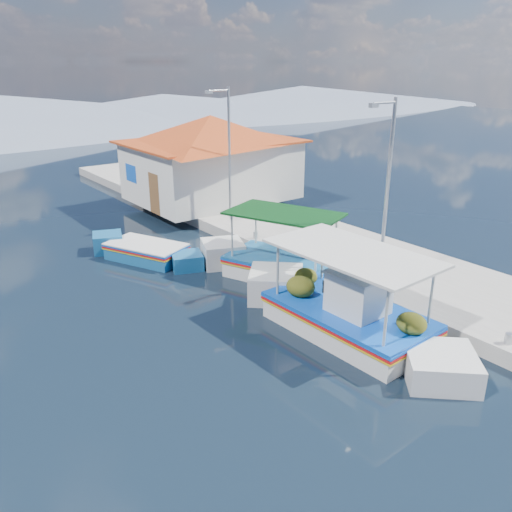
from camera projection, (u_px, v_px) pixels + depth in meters
ground at (324, 358)px, 13.97m from camera, size 160.00×160.00×0.00m
quay at (324, 246)px, 21.70m from camera, size 5.00×44.00×0.50m
bollards at (299, 253)px, 19.81m from camera, size 0.20×17.20×0.30m
main_caique at (345, 315)px, 15.17m from camera, size 2.69×8.66×2.85m
caique_green_canopy at (282, 266)px, 19.16m from camera, size 3.94×6.85×2.76m
caique_blue_hull at (146, 253)px, 20.93m from camera, size 3.14×5.17×1.01m
harbor_building at (212, 156)px, 27.66m from camera, size 10.49×10.49×4.40m
lamp_post_near at (386, 183)px, 16.67m from camera, size 1.21×0.14×6.00m
lamp_post_far at (228, 148)px, 23.35m from camera, size 1.21×0.14×6.00m
mountain_ridge at (17, 113)px, 58.55m from camera, size 171.40×96.00×5.50m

